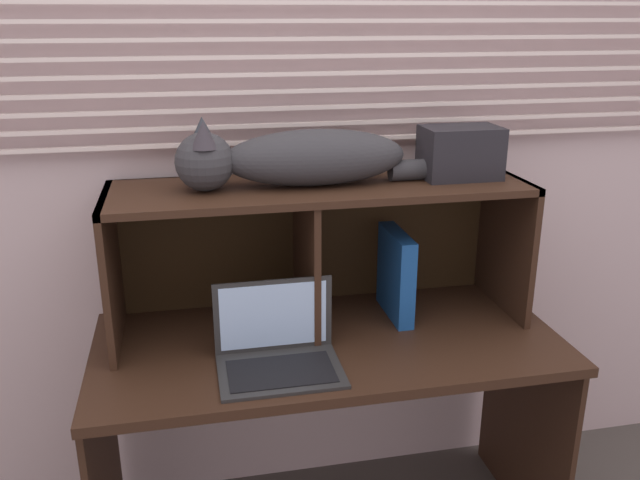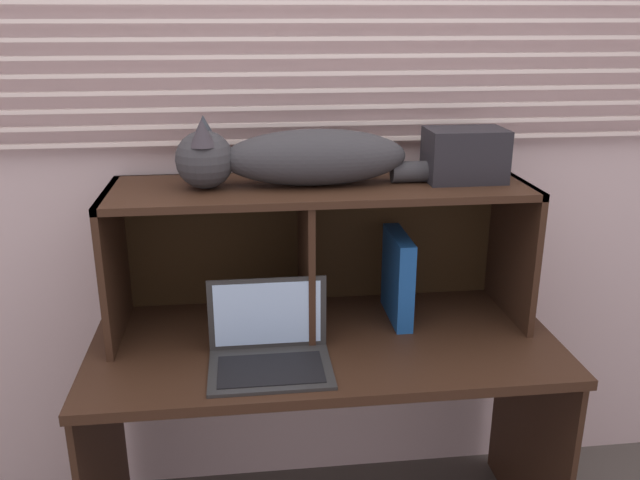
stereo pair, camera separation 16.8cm
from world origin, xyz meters
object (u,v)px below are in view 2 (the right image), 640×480
Objects in this scene: binder_upright at (398,277)px; storage_box at (465,155)px; cat at (294,158)px; laptop at (269,348)px; book_stack at (251,318)px.

binder_upright is 1.20× the size of storage_box.
cat reaches higher than binder_upright.
laptop is at bearing -157.75° from storage_box.
storage_box is (0.52, 0.00, -0.00)m from cat.
binder_upright is at bearing 0.00° from cat.
laptop reaches higher than book_stack.
laptop is 1.44× the size of storage_box.
binder_upright is (0.32, 0.00, -0.39)m from cat.
laptop is 0.50m from binder_upright.
storage_box is at bearing 0.00° from binder_upright.
laptop is at bearing -149.23° from binder_upright.
book_stack is at bearing -179.86° from storage_box.
cat is at bearing 180.00° from storage_box.
binder_upright is 0.48m from book_stack.
binder_upright reaches higher than laptop.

